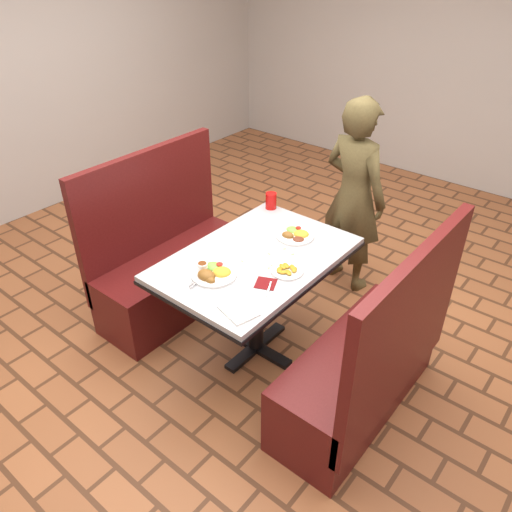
# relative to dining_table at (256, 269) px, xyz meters

# --- Properties ---
(room) EXTENTS (7.00, 7.04, 2.82)m
(room) POSITION_rel_dining_table_xyz_m (0.00, 0.00, 1.26)
(room) COLOR #9D5A33
(room) RESTS_ON ground
(dining_table) EXTENTS (0.81, 1.21, 0.75)m
(dining_table) POSITION_rel_dining_table_xyz_m (0.00, 0.00, 0.00)
(dining_table) COLOR #B0B2B4
(dining_table) RESTS_ON ground
(booth_bench_left) EXTENTS (0.47, 1.20, 1.17)m
(booth_bench_left) POSITION_rel_dining_table_xyz_m (-0.80, 0.00, -0.32)
(booth_bench_left) COLOR #571513
(booth_bench_left) RESTS_ON ground
(booth_bench_right) EXTENTS (0.47, 1.20, 1.17)m
(booth_bench_right) POSITION_rel_dining_table_xyz_m (0.80, 0.00, -0.32)
(booth_bench_right) COLOR #571513
(booth_bench_right) RESTS_ON ground
(diner_person) EXTENTS (0.60, 0.44, 1.48)m
(diner_person) POSITION_rel_dining_table_xyz_m (0.04, 1.09, 0.09)
(diner_person) COLOR brown
(diner_person) RESTS_ON ground
(near_dinner_plate) EXTENTS (0.26, 0.26, 0.08)m
(near_dinner_plate) POSITION_rel_dining_table_xyz_m (-0.06, -0.31, 0.12)
(near_dinner_plate) COLOR white
(near_dinner_plate) RESTS_ON dining_table
(far_dinner_plate) EXTENTS (0.24, 0.24, 0.06)m
(far_dinner_plate) POSITION_rel_dining_table_xyz_m (0.05, 0.34, 0.12)
(far_dinner_plate) COLOR white
(far_dinner_plate) RESTS_ON dining_table
(plantain_plate) EXTENTS (0.19, 0.19, 0.03)m
(plantain_plate) POSITION_rel_dining_table_xyz_m (0.24, -0.02, 0.11)
(plantain_plate) COLOR white
(plantain_plate) RESTS_ON dining_table
(maroon_napkin) EXTENTS (0.15, 0.15, 0.00)m
(maroon_napkin) POSITION_rel_dining_table_xyz_m (0.22, -0.18, 0.10)
(maroon_napkin) COLOR #600E10
(maroon_napkin) RESTS_ON dining_table
(spoon_utensil) EXTENTS (0.07, 0.12, 0.00)m
(spoon_utensil) POSITION_rel_dining_table_xyz_m (0.27, -0.21, 0.10)
(spoon_utensil) COLOR silver
(spoon_utensil) RESTS_ON dining_table
(red_tumbler) EXTENTS (0.08, 0.08, 0.11)m
(red_tumbler) POSITION_rel_dining_table_xyz_m (-0.31, 0.55, 0.15)
(red_tumbler) COLOR red
(red_tumbler) RESTS_ON dining_table
(paper_napkin) EXTENTS (0.22, 0.19, 0.01)m
(paper_napkin) POSITION_rel_dining_table_xyz_m (0.26, -0.46, 0.10)
(paper_napkin) COLOR white
(paper_napkin) RESTS_ON dining_table
(knife_utensil) EXTENTS (0.02, 0.15, 0.00)m
(knife_utensil) POSITION_rel_dining_table_xyz_m (-0.09, -0.40, 0.10)
(knife_utensil) COLOR silver
(knife_utensil) RESTS_ON dining_table
(fork_utensil) EXTENTS (0.04, 0.16, 0.00)m
(fork_utensil) POSITION_rel_dining_table_xyz_m (-0.08, -0.41, 0.11)
(fork_utensil) COLOR #B8B8BD
(fork_utensil) RESTS_ON dining_table
(lettuce_shreds) EXTENTS (0.28, 0.32, 0.00)m
(lettuce_shreds) POSITION_rel_dining_table_xyz_m (0.04, 0.06, 0.10)
(lettuce_shreds) COLOR #78B146
(lettuce_shreds) RESTS_ON dining_table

